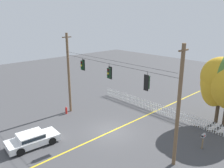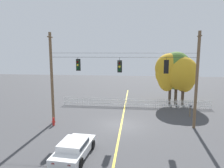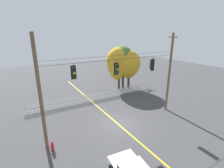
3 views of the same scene
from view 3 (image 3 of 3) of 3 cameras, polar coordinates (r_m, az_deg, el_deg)
ground at (r=16.83m, az=2.12°, el=-13.84°), size 80.00×80.00×0.00m
lane_centerline_stripe at (r=16.82m, az=2.12°, el=-13.83°), size 0.16×36.00×0.01m
signal_support_span at (r=15.03m, az=2.31°, el=1.03°), size 13.75×1.10×8.80m
traffic_signal_southbound_primary at (r=13.04m, az=-13.18°, el=3.89°), size 0.43×0.38×1.29m
traffic_signal_northbound_primary at (r=14.66m, az=1.70°, el=5.29°), size 0.43×0.38×1.41m
traffic_signal_eastbound_side at (r=17.20m, az=13.81°, el=6.63°), size 0.43×0.38×1.44m
white_picket_fence at (r=22.51m, az=-4.26°, el=-4.06°), size 18.57×0.06×1.11m
autumn_maple_near_fence at (r=25.57m, az=2.03°, el=7.31°), size 3.91×3.21×6.75m
autumn_maple_mid at (r=26.29m, az=3.71°, el=7.72°), size 4.02×3.90×6.95m
autumn_oak_far_east at (r=26.24m, az=5.95°, el=6.82°), size 4.17×3.42×6.36m
fire_hydrant at (r=14.14m, az=-20.18°, el=-19.80°), size 0.38×0.22×0.79m
roadside_mailbox at (r=22.95m, az=12.89°, el=-2.56°), size 0.25×0.44×1.36m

